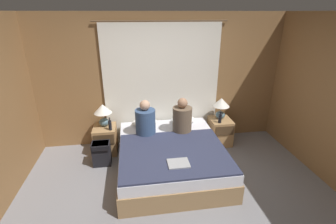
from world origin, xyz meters
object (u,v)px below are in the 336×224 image
at_px(bed, 171,157).
at_px(person_left_in_bed, 145,121).
at_px(nightstand_right, 220,131).
at_px(laptop_on_bed, 178,163).
at_px(person_right_in_bed, 182,118).
at_px(nightstand_left, 106,139).
at_px(pillow_left, 145,122).
at_px(pillow_right, 183,120).
at_px(lamp_left, 103,112).
at_px(lamp_right, 221,105).
at_px(backpack_on_floor, 101,152).
at_px(beer_bottle_on_left_stand, 110,125).
at_px(beer_bottle_on_right_stand, 220,118).

height_order(bed, person_left_in_bed, person_left_in_bed).
bearing_deg(nightstand_right, laptop_on_bed, -129.76).
bearing_deg(person_right_in_bed, nightstand_right, 19.68).
relative_size(nightstand_left, pillow_left, 1.07).
distance_m(nightstand_left, pillow_right, 1.52).
bearing_deg(person_left_in_bed, nightstand_right, 11.44).
relative_size(bed, nightstand_right, 3.82).
xyz_separation_m(nightstand_left, lamp_left, (0.00, 0.06, 0.54)).
distance_m(bed, lamp_right, 1.49).
distance_m(person_left_in_bed, backpack_on_floor, 0.93).
height_order(nightstand_right, beer_bottle_on_left_stand, beer_bottle_on_left_stand).
relative_size(person_right_in_bed, laptop_on_bed, 2.11).
height_order(nightstand_right, person_left_in_bed, person_left_in_bed).
height_order(nightstand_left, lamp_left, lamp_left).
relative_size(lamp_left, pillow_left, 0.88).
relative_size(nightstand_right, pillow_right, 1.07).
xyz_separation_m(bed, nightstand_right, (1.12, 0.73, 0.02)).
xyz_separation_m(person_left_in_bed, beer_bottle_on_right_stand, (1.43, 0.17, -0.12)).
distance_m(bed, person_right_in_bed, 0.71).
distance_m(pillow_left, person_left_in_bed, 0.42).
relative_size(lamp_left, beer_bottle_on_left_stand, 1.79).
bearing_deg(nightstand_left, pillow_right, 2.36).
bearing_deg(bed, beer_bottle_on_right_stand, 29.69).
relative_size(lamp_right, person_left_in_bed, 0.67).
height_order(person_left_in_bed, backpack_on_floor, person_left_in_bed).
relative_size(pillow_left, beer_bottle_on_right_stand, 2.10).
height_order(laptop_on_bed, backpack_on_floor, laptop_on_bed).
bearing_deg(bed, pillow_left, 115.32).
bearing_deg(backpack_on_floor, pillow_left, 31.24).
xyz_separation_m(pillow_left, beer_bottle_on_right_stand, (1.42, -0.19, 0.07)).
height_order(lamp_right, pillow_left, lamp_right).
bearing_deg(beer_bottle_on_left_stand, pillow_right, 7.94).
distance_m(lamp_left, backpack_on_floor, 0.74).
bearing_deg(person_left_in_bed, pillow_right, 25.95).
xyz_separation_m(lamp_right, laptop_on_bed, (-1.11, -1.40, -0.28)).
height_order(person_right_in_bed, beer_bottle_on_left_stand, person_right_in_bed).
bearing_deg(pillow_right, pillow_left, 180.00).
height_order(bed, beer_bottle_on_right_stand, beer_bottle_on_right_stand).
distance_m(bed, lamp_left, 1.49).
bearing_deg(backpack_on_floor, beer_bottle_on_left_stand, 61.05).
bearing_deg(laptop_on_bed, pillow_right, 75.44).
bearing_deg(nightstand_right, nightstand_left, 180.00).
distance_m(nightstand_left, nightstand_right, 2.25).
bearing_deg(beer_bottle_on_right_stand, pillow_left, 172.31).
bearing_deg(lamp_left, nightstand_right, -1.62).
xyz_separation_m(pillow_left, backpack_on_floor, (-0.79, -0.48, -0.30)).
distance_m(nightstand_right, person_right_in_bed, 1.02).
distance_m(beer_bottle_on_left_stand, backpack_on_floor, 0.50).
distance_m(beer_bottle_on_right_stand, laptop_on_bed, 1.60).
bearing_deg(nightstand_right, beer_bottle_on_left_stand, -176.50).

